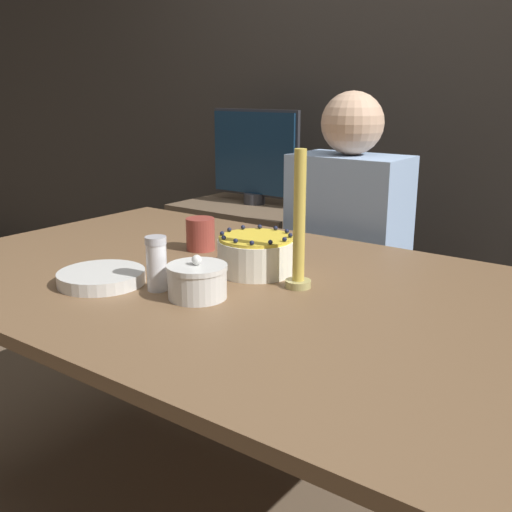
% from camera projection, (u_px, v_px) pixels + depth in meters
% --- Properties ---
extents(wall_behind, '(8.00, 0.05, 2.60)m').
position_uv_depth(wall_behind, '(434.00, 74.00, 2.49)').
color(wall_behind, '#38332D').
rests_on(wall_behind, ground_plane).
extents(dining_table, '(1.70, 1.09, 0.77)m').
position_uv_depth(dining_table, '(221.00, 311.00, 1.57)').
color(dining_table, brown).
rests_on(dining_table, ground_plane).
extents(cake, '(0.20, 0.20, 0.11)m').
position_uv_depth(cake, '(256.00, 255.00, 1.57)').
color(cake, white).
rests_on(cake, dining_table).
extents(sugar_bowl, '(0.14, 0.14, 0.10)m').
position_uv_depth(sugar_bowl, '(197.00, 281.00, 1.38)').
color(sugar_bowl, silver).
rests_on(sugar_bowl, dining_table).
extents(sugar_shaker, '(0.05, 0.05, 0.13)m').
position_uv_depth(sugar_shaker, '(157.00, 263.00, 1.43)').
color(sugar_shaker, white).
rests_on(sugar_shaker, dining_table).
extents(plate_stack, '(0.22, 0.22, 0.03)m').
position_uv_depth(plate_stack, '(102.00, 277.00, 1.49)').
color(plate_stack, silver).
rests_on(plate_stack, dining_table).
extents(candle, '(0.06, 0.06, 0.34)m').
position_uv_depth(candle, '(299.00, 231.00, 1.43)').
color(candle, tan).
rests_on(candle, dining_table).
extents(cup, '(0.09, 0.09, 0.10)m').
position_uv_depth(cup, '(200.00, 234.00, 1.79)').
color(cup, '#993D33').
rests_on(cup, dining_table).
extents(person_man_blue_shirt, '(0.40, 0.34, 1.24)m').
position_uv_depth(person_man_blue_shirt, '(346.00, 286.00, 2.20)').
color(person_man_blue_shirt, '#595960').
rests_on(person_man_blue_shirt, ground_plane).
extents(side_cabinet, '(0.65, 0.54, 0.72)m').
position_uv_depth(side_cabinet, '(254.00, 277.00, 2.90)').
color(side_cabinet, brown).
rests_on(side_cabinet, ground_plane).
extents(tv_monitor, '(0.47, 0.10, 0.43)m').
position_uv_depth(tv_monitor, '(255.00, 156.00, 2.74)').
color(tv_monitor, '#2D2D33').
rests_on(tv_monitor, side_cabinet).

